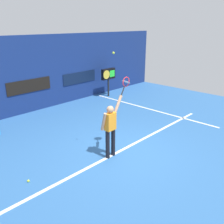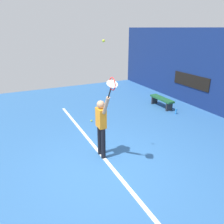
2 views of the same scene
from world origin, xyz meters
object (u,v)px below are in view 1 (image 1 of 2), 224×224
(tennis_player, at_px, (110,127))
(tennis_ball, at_px, (114,53))
(tennis_racket, at_px, (126,83))
(scoreboard_clock, at_px, (108,75))
(water_bottle, at_px, (0,131))
(spare_ball, at_px, (28,181))

(tennis_player, distance_m, tennis_ball, 2.21)
(tennis_racket, distance_m, tennis_ball, 1.08)
(tennis_player, bearing_deg, tennis_ball, 9.38)
(tennis_racket, xyz_separation_m, scoreboard_clock, (4.31, 4.95, -1.04))
(tennis_racket, height_order, water_bottle, tennis_racket)
(tennis_racket, bearing_deg, water_bottle, 119.31)
(water_bottle, relative_size, spare_ball, 3.53)
(spare_ball, bearing_deg, water_bottle, 77.22)
(tennis_player, distance_m, scoreboard_clock, 7.03)
(scoreboard_clock, height_order, spare_ball, scoreboard_clock)
(tennis_racket, distance_m, scoreboard_clock, 6.64)
(tennis_ball, xyz_separation_m, water_bottle, (-1.85, 4.19, -3.09))
(tennis_ball, bearing_deg, tennis_racket, -3.44)
(tennis_player, relative_size, tennis_ball, 28.47)
(tennis_player, bearing_deg, spare_ball, 165.86)
(tennis_ball, distance_m, scoreboard_clock, 7.17)
(tennis_ball, height_order, water_bottle, tennis_ball)
(tennis_player, xyz_separation_m, spare_ball, (-2.51, 0.63, -0.98))
(tennis_racket, relative_size, water_bottle, 2.54)
(tennis_ball, xyz_separation_m, scoreboard_clock, (4.83, 4.92, -1.98))
(tennis_ball, height_order, scoreboard_clock, tennis_ball)
(scoreboard_clock, bearing_deg, tennis_racket, -131.04)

